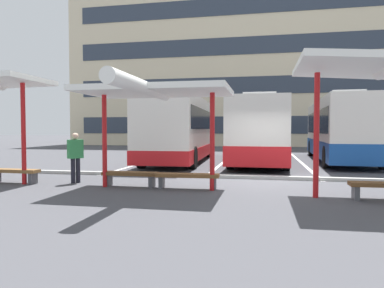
% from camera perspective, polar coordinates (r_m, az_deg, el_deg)
% --- Properties ---
extents(ground_plane, '(160.00, 160.00, 0.00)m').
position_cam_1_polar(ground_plane, '(12.09, 11.06, -5.97)').
color(ground_plane, '#47474C').
extents(terminal_building, '(42.23, 13.15, 22.66)m').
position_cam_1_polar(terminal_building, '(43.70, 11.37, 13.16)').
color(terminal_building, beige).
rests_on(terminal_building, ground).
extents(coach_bus_0, '(2.96, 10.23, 3.67)m').
position_cam_1_polar(coach_bus_0, '(19.13, -1.71, 2.34)').
color(coach_bus_0, silver).
rests_on(coach_bus_0, ground).
extents(coach_bus_1, '(2.84, 10.84, 3.48)m').
position_cam_1_polar(coach_bus_1, '(19.24, 10.91, 1.88)').
color(coach_bus_1, silver).
rests_on(coach_bus_1, ground).
extents(coach_bus_2, '(2.99, 11.08, 3.63)m').
position_cam_1_polar(coach_bus_2, '(21.02, 22.60, 1.98)').
color(coach_bus_2, silver).
rests_on(coach_bus_2, ground).
extents(lane_stripe_0, '(0.16, 14.00, 0.01)m').
position_cam_1_polar(lane_stripe_0, '(20.43, -6.05, -2.53)').
color(lane_stripe_0, white).
rests_on(lane_stripe_0, ground).
extents(lane_stripe_1, '(0.16, 14.00, 0.01)m').
position_cam_1_polar(lane_stripe_1, '(19.62, 5.26, -2.73)').
color(lane_stripe_1, white).
rests_on(lane_stripe_1, ground).
extents(lane_stripe_2, '(0.16, 14.00, 0.01)m').
position_cam_1_polar(lane_stripe_2, '(19.61, 17.05, -2.82)').
color(lane_stripe_2, white).
rests_on(lane_stripe_2, ground).
extents(lane_stripe_3, '(0.16, 14.00, 0.01)m').
position_cam_1_polar(lane_stripe_3, '(20.41, 28.37, -2.80)').
color(lane_stripe_3, white).
rests_on(lane_stripe_3, ground).
extents(bench_1, '(1.66, 0.43, 0.45)m').
position_cam_1_polar(bench_1, '(12.91, -26.54, -4.14)').
color(bench_1, brown).
rests_on(bench_1, ground).
extents(waiting_shelter_1, '(4.28, 4.74, 3.01)m').
position_cam_1_polar(waiting_shelter_1, '(10.27, -6.13, 8.19)').
color(waiting_shelter_1, red).
rests_on(waiting_shelter_1, ground).
extents(bench_2, '(1.70, 0.43, 0.45)m').
position_cam_1_polar(bench_2, '(11.01, -9.89, -5.01)').
color(bench_2, brown).
rests_on(bench_2, ground).
extents(bench_3, '(1.86, 0.50, 0.45)m').
position_cam_1_polar(bench_3, '(10.44, -0.72, -5.35)').
color(bench_3, brown).
rests_on(bench_3, ground).
extents(platform_kerb, '(44.00, 0.24, 0.12)m').
position_cam_1_polar(platform_kerb, '(12.75, 11.08, -5.26)').
color(platform_kerb, '#ADADA8').
rests_on(platform_kerb, ground).
extents(waiting_passenger_0, '(0.47, 0.50, 1.63)m').
position_cam_1_polar(waiting_passenger_0, '(12.14, -18.14, -1.57)').
color(waiting_passenger_0, black).
rests_on(waiting_passenger_0, ground).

